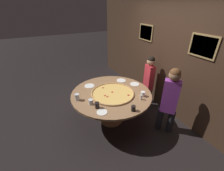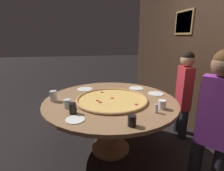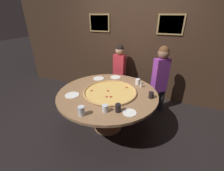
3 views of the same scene
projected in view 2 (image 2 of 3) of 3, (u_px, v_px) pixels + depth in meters
name	position (u px, v px, depth m)	size (l,w,h in m)	color
ground_plane	(111.00, 149.00, 2.45)	(24.00, 24.00, 0.00)	black
back_wall	(217.00, 53.00, 2.34)	(6.40, 0.08, 2.60)	#3D281C
dining_table	(110.00, 108.00, 2.28)	(1.69, 1.69, 0.74)	#936B47
giant_pizza	(112.00, 99.00, 2.21)	(0.91, 0.91, 0.03)	#EAB75B
drink_cup_front_edge	(132.00, 121.00, 1.58)	(0.08, 0.08, 0.10)	black
drink_cup_centre_back	(68.00, 104.00, 1.97)	(0.08, 0.08, 0.10)	silver
drink_cup_far_left	(162.00, 105.00, 1.95)	(0.09, 0.09, 0.10)	white
drink_cup_beside_pizza	(53.00, 96.00, 2.18)	(0.09, 0.09, 0.13)	silver
drink_cup_by_shaker	(73.00, 108.00, 1.83)	(0.08, 0.08, 0.12)	black
white_plate_right_side	(136.00, 88.00, 2.72)	(0.22, 0.22, 0.01)	white
white_plate_beside_cup	(156.00, 94.00, 2.46)	(0.21, 0.21, 0.01)	white
white_plate_far_back	(85.00, 89.00, 2.67)	(0.23, 0.23, 0.01)	white
white_plate_left_side	(75.00, 120.00, 1.70)	(0.19, 0.19, 0.01)	white
condiment_shaker	(156.00, 108.00, 1.85)	(0.04, 0.04, 0.10)	silver
diner_side_left	(216.00, 115.00, 1.65)	(0.35, 0.33, 1.42)	#232328
diner_far_left	(184.00, 90.00, 2.62)	(0.34, 0.20, 1.32)	#232328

